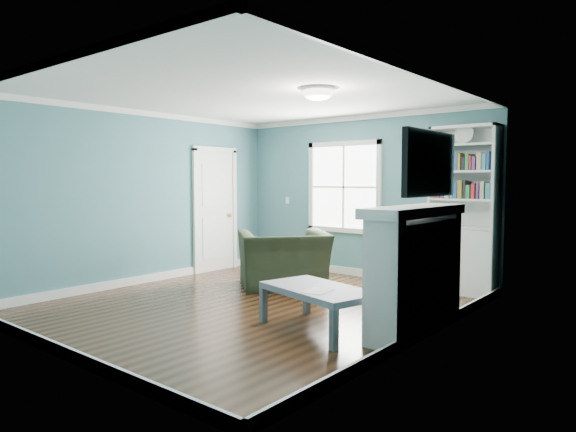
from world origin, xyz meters
The scene contains 13 objects.
floor centered at (0.00, 0.00, 0.00)m, with size 5.00×5.00×0.00m, color black.
room_walls centered at (0.00, 0.00, 1.58)m, with size 5.00×5.00×5.00m.
trim centered at (0.00, 0.00, 1.24)m, with size 4.50×5.00×2.60m.
window centered at (-0.30, 2.49, 1.45)m, with size 1.40×0.06×1.50m.
bookshelf centered at (1.77, 2.30, 0.92)m, with size 0.90×0.35×2.31m.
fireplace centered at (2.08, 0.20, 0.64)m, with size 0.44×1.58×1.30m.
tv centered at (2.20, 0.20, 1.72)m, with size 0.06×1.10×0.65m, color black.
door centered at (-2.22, 1.40, 1.07)m, with size 0.12×0.98×2.17m.
ceiling_fixture centered at (0.90, 0.10, 2.55)m, with size 0.38×0.38×0.15m.
light_switch centered at (-1.50, 2.48, 1.20)m, with size 0.08×0.01×0.12m, color white.
recliner centered at (-0.41, 1.06, 0.55)m, with size 1.25×0.81×1.09m, color black.
coffee_table centered at (1.25, -0.36, 0.39)m, with size 1.37×0.96×0.45m.
paper_sheet centered at (1.35, -0.51, 0.45)m, with size 0.23×0.30×0.00m, color white.
Camera 1 is at (4.34, -4.64, 1.56)m, focal length 32.00 mm.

